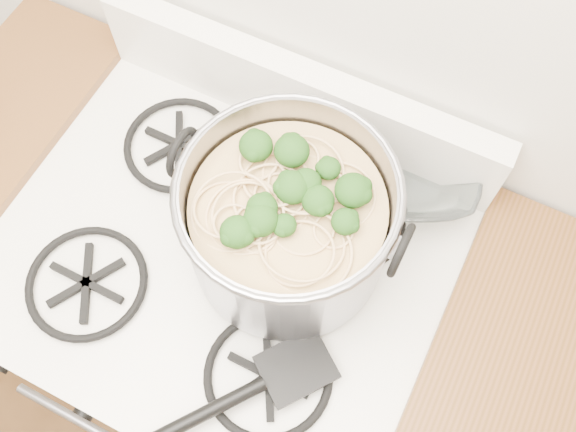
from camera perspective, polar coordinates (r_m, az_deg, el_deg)
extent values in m
cube|color=white|center=(1.58, -4.28, -10.00)|extent=(0.76, 0.65, 0.81)
cube|color=white|center=(1.13, -5.91, -3.66)|extent=(0.76, 0.65, 0.04)
cube|color=black|center=(1.10, -6.07, -3.05)|extent=(0.60, 0.56, 0.02)
cylinder|color=black|center=(1.28, -24.07, -11.77)|extent=(0.04, 0.03, 0.04)
cylinder|color=black|center=(1.21, -17.48, -16.03)|extent=(0.04, 0.03, 0.04)
cube|color=silver|center=(1.71, -19.39, -1.83)|extent=(0.25, 0.65, 0.88)
cylinder|color=gray|center=(0.98, 0.00, -0.53)|extent=(0.32, 0.32, 0.21)
torus|color=gray|center=(0.89, 0.00, 2.21)|extent=(0.33, 0.33, 0.01)
torus|color=black|center=(0.96, -9.34, 5.58)|extent=(0.01, 0.08, 0.08)
torus|color=black|center=(0.89, 10.03, -3.02)|extent=(0.01, 0.08, 0.08)
cylinder|color=tan|center=(1.01, 0.00, -1.13)|extent=(0.29, 0.29, 0.16)
sphere|color=#1C4412|center=(0.92, 0.00, 1.38)|extent=(0.04, 0.04, 0.04)
sphere|color=#1C4412|center=(0.92, 0.00, 1.38)|extent=(0.04, 0.04, 0.04)
sphere|color=#1C4412|center=(0.92, 0.00, 1.38)|extent=(0.04, 0.04, 0.04)
sphere|color=#1C4412|center=(0.92, 0.00, 1.38)|extent=(0.04, 0.04, 0.04)
sphere|color=#1C4412|center=(0.92, 0.00, 1.38)|extent=(0.04, 0.04, 0.04)
sphere|color=#1C4412|center=(0.92, 0.00, 1.38)|extent=(0.04, 0.04, 0.04)
sphere|color=#1C4412|center=(0.92, 0.00, 1.38)|extent=(0.04, 0.04, 0.04)
sphere|color=#1C4412|center=(0.92, 0.00, 1.38)|extent=(0.04, 0.04, 0.04)
sphere|color=#1C4412|center=(0.92, 0.00, 1.38)|extent=(0.04, 0.04, 0.04)
sphere|color=#1C4412|center=(0.92, 0.00, 1.38)|extent=(0.04, 0.04, 0.04)
sphere|color=#1C4412|center=(0.92, 0.00, 1.38)|extent=(0.04, 0.04, 0.04)
sphere|color=#1C4412|center=(0.92, 0.00, 1.38)|extent=(0.04, 0.04, 0.04)
sphere|color=#1C4412|center=(0.92, 0.00, 1.38)|extent=(0.04, 0.04, 0.04)
imported|color=white|center=(1.15, 10.28, 4.25)|extent=(0.13, 0.13, 0.03)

